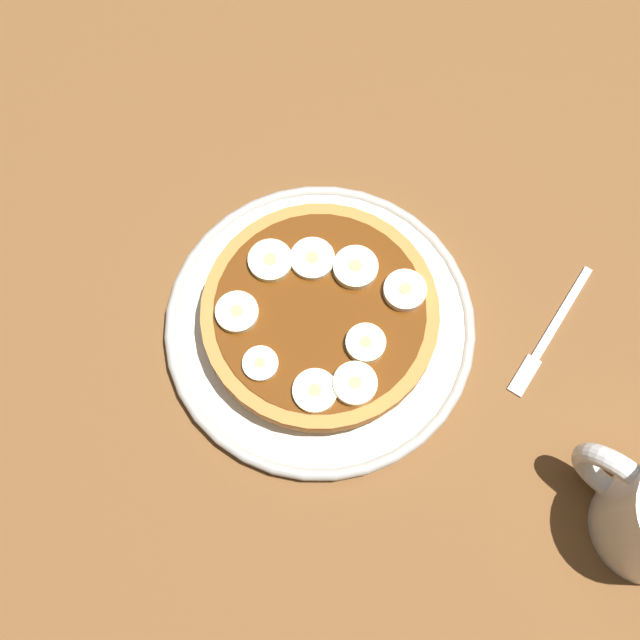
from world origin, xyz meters
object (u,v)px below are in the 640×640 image
(banana_slice_7, at_px, (355,384))
(banana_slice_5, at_px, (405,291))
(banana_slice_2, at_px, (270,261))
(fork, at_px, (548,337))
(plate, at_px, (320,326))
(banana_slice_6, at_px, (315,391))
(banana_slice_8, at_px, (312,259))
(banana_slice_3, at_px, (359,271))
(pancake_stack, at_px, (318,319))
(banana_slice_1, at_px, (370,339))
(banana_slice_0, at_px, (260,364))
(banana_slice_4, at_px, (237,313))

(banana_slice_7, bearing_deg, banana_slice_5, -78.53)
(banana_slice_2, bearing_deg, fork, -152.40)
(plate, bearing_deg, banana_slice_6, 126.23)
(plate, xyz_separation_m, banana_slice_8, (0.03, -0.03, 0.04))
(banana_slice_5, relative_size, fork, 0.26)
(banana_slice_3, height_order, fork, banana_slice_3)
(plate, relative_size, pancake_stack, 1.36)
(banana_slice_5, bearing_deg, plate, 51.92)
(banana_slice_1, relative_size, fork, 0.23)
(banana_slice_0, relative_size, fork, 0.21)
(banana_slice_1, relative_size, banana_slice_7, 0.92)
(banana_slice_3, xyz_separation_m, banana_slice_4, (0.05, 0.09, -0.00))
(banana_slice_1, height_order, banana_slice_7, same)
(banana_slice_0, bearing_deg, banana_slice_7, -153.18)
(banana_slice_0, height_order, banana_slice_3, banana_slice_3)
(banana_slice_2, height_order, banana_slice_5, banana_slice_5)
(banana_slice_0, bearing_deg, banana_slice_5, -112.60)
(banana_slice_0, height_order, banana_slice_6, same)
(plate, distance_m, pancake_stack, 0.02)
(banana_slice_4, height_order, banana_slice_7, same)
(banana_slice_0, distance_m, banana_slice_6, 0.05)
(banana_slice_6, bearing_deg, plate, -53.77)
(banana_slice_4, distance_m, banana_slice_6, 0.09)
(banana_slice_1, height_order, banana_slice_6, banana_slice_1)
(banana_slice_0, bearing_deg, banana_slice_1, -127.25)
(banana_slice_4, bearing_deg, banana_slice_5, -132.64)
(pancake_stack, height_order, banana_slice_0, banana_slice_0)
(plate, distance_m, banana_slice_0, 0.07)
(pancake_stack, height_order, banana_slice_7, banana_slice_7)
(plate, height_order, banana_slice_2, banana_slice_2)
(banana_slice_8, xyz_separation_m, fork, (-0.18, -0.08, -0.05))
(banana_slice_1, height_order, banana_slice_2, banana_slice_1)
(banana_slice_1, height_order, banana_slice_5, same)
(banana_slice_4, bearing_deg, banana_slice_3, -120.33)
(pancake_stack, distance_m, banana_slice_2, 0.06)
(banana_slice_3, relative_size, banana_slice_8, 1.00)
(banana_slice_7, bearing_deg, plate, -27.02)
(pancake_stack, distance_m, banana_slice_0, 0.06)
(pancake_stack, relative_size, banana_slice_2, 5.27)
(banana_slice_5, xyz_separation_m, banana_slice_8, (0.07, 0.02, -0.00))
(banana_slice_3, height_order, banana_slice_7, same)
(pancake_stack, distance_m, fork, 0.19)
(banana_slice_3, bearing_deg, fork, -154.46)
(banana_slice_8, bearing_deg, pancake_stack, 135.11)
(pancake_stack, relative_size, banana_slice_6, 5.51)
(plate, bearing_deg, pancake_stack, 92.20)
(banana_slice_5, height_order, banana_slice_7, same)
(fork, bearing_deg, banana_slice_0, 48.44)
(banana_slice_0, xyz_separation_m, banana_slice_2, (0.05, -0.07, 0.00))
(banana_slice_5, bearing_deg, banana_slice_6, 88.41)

